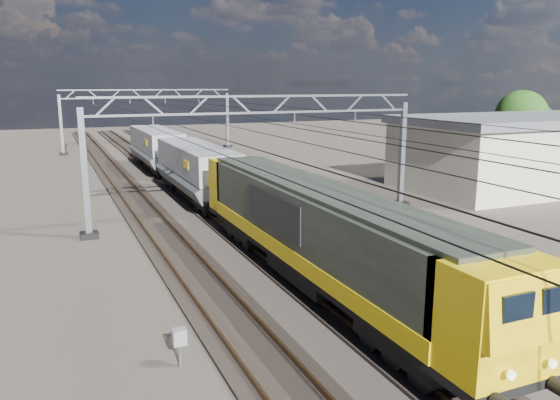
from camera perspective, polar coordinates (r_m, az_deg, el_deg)
name	(u,v)px	position (r m, az deg, el deg)	size (l,w,h in m)	color
ground	(291,238)	(27.98, 1.16, -3.95)	(160.00, 160.00, 0.00)	black
track_outer_west	(175,250)	(26.16, -10.95, -5.16)	(2.60, 140.00, 0.30)	black
track_loco	(254,241)	(27.22, -2.68, -4.26)	(2.60, 140.00, 0.30)	black
track_inner_east	(326,232)	(28.81, 4.80, -3.37)	(2.60, 140.00, 0.30)	black
track_outer_east	(390,225)	(30.84, 11.38, -2.54)	(2.60, 140.00, 0.30)	black
catenary_gantry_mid	(262,153)	(30.82, -1.88, 4.95)	(19.90, 0.90, 7.11)	gray
catenary_gantry_far	(149,118)	(65.55, -13.55, 8.37)	(19.90, 0.90, 7.11)	gray
overhead_wires	(238,116)	(34.40, -4.36, 8.74)	(12.03, 140.00, 0.53)	black
locomotive	(316,229)	(20.73, 3.76, -3.03)	(2.76, 21.10, 3.62)	black
hopper_wagon_lead	(196,167)	(37.07, -8.73, 3.40)	(3.38, 13.00, 3.25)	black
hopper_wagon_mid	(156,146)	(50.84, -12.80, 5.55)	(3.38, 13.00, 3.25)	black
trackside_cabinet	(180,338)	(15.71, -10.46, -14.03)	(0.38, 0.29, 1.13)	gray
industrial_shed	(523,151)	(45.29, 24.08, 4.67)	(18.60, 10.60, 5.40)	beige
tree_far	(525,118)	(56.50, 24.26, 7.80)	(5.30, 4.90, 7.18)	#362A18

